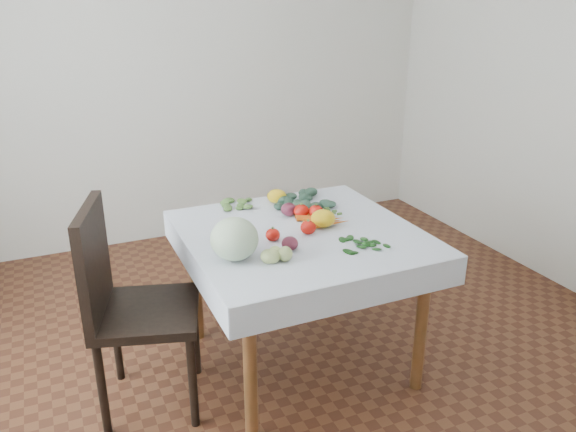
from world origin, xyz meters
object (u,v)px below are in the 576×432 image
object	(u,v)px
table	(301,250)
heirloom_back	(277,196)
chair	(124,296)
carrot_bunch	(318,216)
cabbage	(234,239)

from	to	relation	value
table	heirloom_back	distance (m)	0.46
chair	heirloom_back	world-z (taller)	chair
table	carrot_bunch	size ratio (longest dim) A/B	2.94
table	cabbage	bearing A→B (deg)	-157.53
table	heirloom_back	xyz separation A→B (m)	(0.05, 0.44, 0.14)
chair	heirloom_back	distance (m)	1.04
cabbage	chair	bearing A→B (deg)	159.13
table	heirloom_back	size ratio (longest dim) A/B	9.15
table	chair	bearing A→B (deg)	179.07
table	carrot_bunch	distance (m)	0.23
cabbage	carrot_bunch	xyz separation A→B (m)	(0.55, 0.28, -0.08)
cabbage	heirloom_back	distance (m)	0.76
table	chair	xyz separation A→B (m)	(-0.87, 0.01, -0.07)
chair	heirloom_back	xyz separation A→B (m)	(0.92, 0.42, 0.21)
chair	cabbage	world-z (taller)	chair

